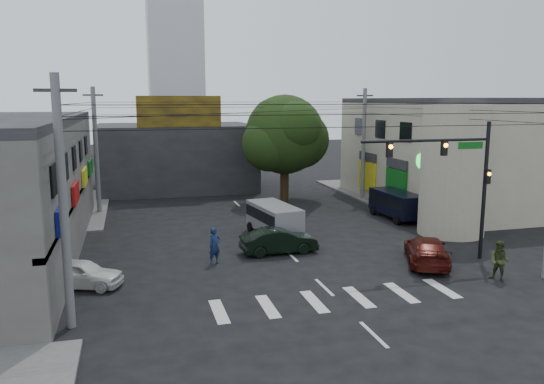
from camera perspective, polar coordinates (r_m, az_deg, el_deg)
name	(u,v)px	position (r m, az deg, el deg)	size (l,w,h in m)	color
ground	(303,267)	(26.85, 3.37, -8.08)	(160.00, 160.00, 0.00)	black
sidewalk_far_right	(429,191)	(50.32, 16.49, 0.11)	(16.00, 16.00, 0.15)	#514F4C
building_right	(464,153)	(45.67, 19.99, 3.94)	(14.00, 18.00, 8.00)	#9C947C
corner_column	(454,170)	(34.35, 18.95, 2.21)	(4.00, 4.00, 8.00)	#9C947C
building_far	(176,157)	(50.66, -10.30, 3.77)	(14.00, 10.00, 6.00)	#232326
billboard	(179,111)	(45.52, -9.94, 8.53)	(7.00, 0.30, 2.60)	olive
tower_distant	(174,17)	(95.56, -10.51, 18.01)	(9.00, 9.00, 44.00)	silver
street_tree	(285,135)	(43.05, 1.36, 6.17)	(6.40, 6.40, 8.70)	black
traffic_gantry	(457,169)	(28.37, 19.32, 2.36)	(7.10, 0.35, 7.20)	black
utility_pole_near_left	(63,205)	(20.20, -21.53, -1.30)	(0.32, 0.32, 9.20)	#59595B
utility_pole_far_left	(96,151)	(40.46, -18.38, 4.18)	(0.32, 0.32, 9.20)	#59595B
utility_pole_far_right	(364,145)	(44.47, 9.82, 5.02)	(0.32, 0.32, 9.20)	#59595B
dark_sedan	(279,241)	(28.98, 0.75, -5.28)	(4.23, 1.60, 1.38)	black
white_compact	(81,274)	(25.37, -19.89, -8.25)	(4.01, 2.74, 1.27)	silver
maroon_sedan	(427,250)	(28.29, 16.31, -6.05)	(3.79, 5.21, 1.40)	#410E09
silver_minivan	(274,221)	(32.43, 0.23, -3.10)	(2.59, 4.81, 1.97)	#95969C
navy_van	(396,205)	(38.19, 13.24, -1.42)	(2.03, 4.86, 1.91)	black
traffic_officer	(215,246)	(27.23, -6.20, -5.78)	(0.82, 0.71, 1.89)	#132145
pedestrian_olive	(500,261)	(26.80, 23.29, -6.83)	(1.08, 1.15, 1.87)	#30391A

